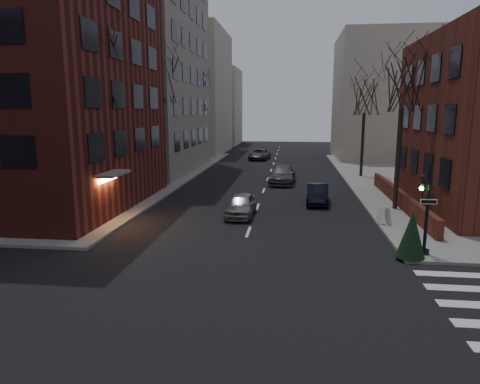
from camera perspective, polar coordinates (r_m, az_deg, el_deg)
name	(u,v)px	position (r m, az deg, el deg)	size (l,w,h in m)	color
ground	(200,362)	(11.73, -5.31, -21.68)	(160.00, 160.00, 0.00)	black
building_left_brick	(13,67)	(31.70, -27.98, 14.47)	(15.00, 15.00, 18.00)	maroon
building_left_tan	(105,34)	(48.31, -17.60, 19.48)	(18.00, 18.00, 28.00)	gray
low_wall_right	(399,198)	(30.06, 20.49, -0.72)	(0.35, 16.00, 1.00)	maroon
building_distant_la	(179,93)	(66.96, -8.14, 12.99)	(14.00, 16.00, 18.00)	#B5AB99
building_distant_ra	(391,98)	(61.04, 19.49, 11.78)	(14.00, 14.00, 16.00)	#B5AB99
building_distant_lb	(213,107)	(83.06, -3.66, 11.24)	(10.00, 12.00, 14.00)	#B5AB99
traffic_signal	(425,215)	(20.00, 23.48, -2.78)	(0.76, 0.44, 4.00)	black
tree_left_a	(97,71)	(26.18, -18.56, 15.02)	(4.18, 4.18, 10.26)	#2D231C
tree_left_b	(161,79)	(37.41, -10.50, 14.63)	(4.40, 4.40, 10.80)	#2D231C
tree_left_c	(198,95)	(50.89, -5.67, 12.68)	(3.96, 3.96, 9.72)	#2D231C
tree_right_a	(403,82)	(28.49, 20.96, 13.59)	(3.96, 3.96, 9.72)	#2D231C
tree_right_b	(365,97)	(42.20, 16.33, 12.12)	(3.74, 3.74, 9.18)	#2D231C
streetlamp_near	(155,138)	(33.38, -11.29, 7.05)	(0.36, 0.36, 6.28)	black
streetlamp_far	(207,128)	(52.73, -4.47, 8.51)	(0.36, 0.36, 6.28)	black
parked_sedan	(318,194)	(29.82, 10.30, -0.27)	(1.41, 4.04, 1.33)	black
car_lane_silver	(241,205)	(25.86, 0.14, -1.73)	(1.62, 4.02, 1.37)	gray
car_lane_gray	(282,175)	(37.71, 5.69, 2.29)	(2.13, 5.24, 1.52)	#424247
car_lane_far	(260,154)	(56.13, 2.62, 5.05)	(2.32, 5.03, 1.40)	#47474C
sandwich_board	(384,216)	(24.80, 18.66, -3.00)	(0.42, 0.59, 0.95)	white
evergreen_shrub	(412,234)	(19.55, 21.92, -5.26)	(1.20, 1.20, 2.00)	black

